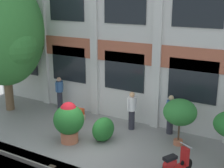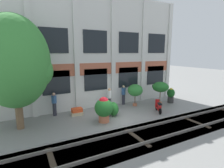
{
  "view_description": "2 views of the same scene",
  "coord_description": "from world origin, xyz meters",
  "px_view_note": "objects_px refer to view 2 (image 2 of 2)",
  "views": [
    {
      "loc": [
        6.18,
        -8.65,
        5.5
      ],
      "look_at": [
        0.52,
        1.1,
        2.24
      ],
      "focal_mm": 50.0,
      "sensor_mm": 36.0,
      "label": 1
    },
    {
      "loc": [
        -5.17,
        -9.55,
        4.36
      ],
      "look_at": [
        0.74,
        1.74,
        2.04
      ],
      "focal_mm": 28.0,
      "sensor_mm": 36.0,
      "label": 2
    }
  ],
  "objects_px": {
    "broadleaf_tree": "(14,64)",
    "resident_watching_tracks": "(109,97)",
    "potted_plant_fluted_column": "(171,94)",
    "potted_plant_ribbed_drum": "(104,108)",
    "resident_near_plants": "(123,94)",
    "topiary_hedge": "(113,109)",
    "resident_by_doorway": "(54,103)",
    "scooter_near_curb": "(159,107)",
    "potted_plant_low_pan": "(160,87)",
    "potted_plant_terracotta_small": "(135,90)",
    "potted_plant_square_trough": "(77,112)"
  },
  "relations": [
    {
      "from": "broadleaf_tree",
      "to": "resident_watching_tracks",
      "type": "relative_size",
      "value": 3.9
    },
    {
      "from": "potted_plant_fluted_column",
      "to": "resident_watching_tracks",
      "type": "distance_m",
      "value": 5.6
    },
    {
      "from": "broadleaf_tree",
      "to": "potted_plant_ribbed_drum",
      "type": "relative_size",
      "value": 3.95
    },
    {
      "from": "broadleaf_tree",
      "to": "resident_near_plants",
      "type": "xyz_separation_m",
      "value": [
        7.79,
        1.32,
        -2.85
      ]
    },
    {
      "from": "potted_plant_ribbed_drum",
      "to": "topiary_hedge",
      "type": "distance_m",
      "value": 1.37
    },
    {
      "from": "resident_by_doorway",
      "to": "resident_watching_tracks",
      "type": "relative_size",
      "value": 1.0
    },
    {
      "from": "scooter_near_curb",
      "to": "resident_near_plants",
      "type": "bearing_deg",
      "value": 49.04
    },
    {
      "from": "potted_plant_fluted_column",
      "to": "resident_by_doorway",
      "type": "distance_m",
      "value": 9.69
    },
    {
      "from": "potted_plant_low_pan",
      "to": "resident_near_plants",
      "type": "relative_size",
      "value": 1.19
    },
    {
      "from": "potted_plant_ribbed_drum",
      "to": "potted_plant_low_pan",
      "type": "relative_size",
      "value": 0.83
    },
    {
      "from": "scooter_near_curb",
      "to": "potted_plant_ribbed_drum",
      "type": "bearing_deg",
      "value": 112.71
    },
    {
      "from": "potted_plant_terracotta_small",
      "to": "resident_watching_tracks",
      "type": "bearing_deg",
      "value": 169.82
    },
    {
      "from": "potted_plant_low_pan",
      "to": "topiary_hedge",
      "type": "relative_size",
      "value": 1.97
    },
    {
      "from": "broadleaf_tree",
      "to": "potted_plant_fluted_column",
      "type": "relative_size",
      "value": 4.91
    },
    {
      "from": "resident_by_doorway",
      "to": "potted_plant_terracotta_small",
      "type": "bearing_deg",
      "value": -4.74
    },
    {
      "from": "resident_by_doorway",
      "to": "potted_plant_low_pan",
      "type": "bearing_deg",
      "value": -8.15
    },
    {
      "from": "potted_plant_square_trough",
      "to": "broadleaf_tree",
      "type": "bearing_deg",
      "value": -170.13
    },
    {
      "from": "broadleaf_tree",
      "to": "potted_plant_terracotta_small",
      "type": "distance_m",
      "value": 8.78
    },
    {
      "from": "scooter_near_curb",
      "to": "topiary_hedge",
      "type": "xyz_separation_m",
      "value": [
        -3.22,
        1.02,
        0.04
      ]
    },
    {
      "from": "potted_plant_low_pan",
      "to": "resident_by_doorway",
      "type": "distance_m",
      "value": 8.45
    },
    {
      "from": "potted_plant_ribbed_drum",
      "to": "resident_watching_tracks",
      "type": "distance_m",
      "value": 2.74
    },
    {
      "from": "potted_plant_ribbed_drum",
      "to": "scooter_near_curb",
      "type": "bearing_deg",
      "value": -3.78
    },
    {
      "from": "potted_plant_ribbed_drum",
      "to": "resident_watching_tracks",
      "type": "height_order",
      "value": "resident_watching_tracks"
    },
    {
      "from": "potted_plant_fluted_column",
      "to": "scooter_near_curb",
      "type": "distance_m",
      "value": 3.11
    },
    {
      "from": "potted_plant_ribbed_drum",
      "to": "topiary_hedge",
      "type": "xyz_separation_m",
      "value": [
        1.08,
        0.74,
        -0.43
      ]
    },
    {
      "from": "potted_plant_terracotta_small",
      "to": "resident_near_plants",
      "type": "bearing_deg",
      "value": 128.75
    },
    {
      "from": "potted_plant_fluted_column",
      "to": "resident_by_doorway",
      "type": "bearing_deg",
      "value": 171.71
    },
    {
      "from": "broadleaf_tree",
      "to": "potted_plant_fluted_column",
      "type": "height_order",
      "value": "broadleaf_tree"
    },
    {
      "from": "potted_plant_fluted_column",
      "to": "scooter_near_curb",
      "type": "height_order",
      "value": "potted_plant_fluted_column"
    },
    {
      "from": "broadleaf_tree",
      "to": "resident_watching_tracks",
      "type": "bearing_deg",
      "value": 8.42
    },
    {
      "from": "potted_plant_ribbed_drum",
      "to": "potted_plant_square_trough",
      "type": "relative_size",
      "value": 1.89
    },
    {
      "from": "resident_near_plants",
      "to": "resident_by_doorway",
      "type": "bearing_deg",
      "value": -159.41
    },
    {
      "from": "resident_watching_tracks",
      "to": "topiary_hedge",
      "type": "xyz_separation_m",
      "value": [
        -0.45,
        -1.53,
        -0.4
      ]
    },
    {
      "from": "potted_plant_ribbed_drum",
      "to": "potted_plant_low_pan",
      "type": "distance_m",
      "value": 5.87
    },
    {
      "from": "resident_by_doorway",
      "to": "broadleaf_tree",
      "type": "bearing_deg",
      "value": -148.11
    },
    {
      "from": "potted_plant_ribbed_drum",
      "to": "potted_plant_terracotta_small",
      "type": "height_order",
      "value": "potted_plant_terracotta_small"
    },
    {
      "from": "potted_plant_ribbed_drum",
      "to": "resident_near_plants",
      "type": "bearing_deg",
      "value": 40.95
    },
    {
      "from": "potted_plant_fluted_column",
      "to": "resident_by_doorway",
      "type": "height_order",
      "value": "resident_by_doorway"
    },
    {
      "from": "scooter_near_curb",
      "to": "resident_near_plants",
      "type": "relative_size",
      "value": 0.78
    },
    {
      "from": "potted_plant_fluted_column",
      "to": "topiary_hedge",
      "type": "height_order",
      "value": "potted_plant_fluted_column"
    },
    {
      "from": "resident_watching_tracks",
      "to": "resident_near_plants",
      "type": "bearing_deg",
      "value": 32.06
    },
    {
      "from": "topiary_hedge",
      "to": "potted_plant_square_trough",
      "type": "bearing_deg",
      "value": 151.39
    },
    {
      "from": "potted_plant_low_pan",
      "to": "resident_watching_tracks",
      "type": "xyz_separation_m",
      "value": [
        -4.2,
        1.12,
        -0.63
      ]
    },
    {
      "from": "potted_plant_fluted_column",
      "to": "potted_plant_ribbed_drum",
      "type": "bearing_deg",
      "value": -170.35
    },
    {
      "from": "potted_plant_fluted_column",
      "to": "potted_plant_terracotta_small",
      "type": "relative_size",
      "value": 0.72
    },
    {
      "from": "potted_plant_low_pan",
      "to": "potted_plant_square_trough",
      "type": "height_order",
      "value": "potted_plant_low_pan"
    },
    {
      "from": "scooter_near_curb",
      "to": "resident_watching_tracks",
      "type": "distance_m",
      "value": 3.79
    },
    {
      "from": "potted_plant_fluted_column",
      "to": "broadleaf_tree",
      "type": "bearing_deg",
      "value": 179.25
    },
    {
      "from": "resident_watching_tracks",
      "to": "resident_near_plants",
      "type": "height_order",
      "value": "same"
    },
    {
      "from": "broadleaf_tree",
      "to": "potted_plant_terracotta_small",
      "type": "xyz_separation_m",
      "value": [
        8.42,
        0.53,
        -2.43
      ]
    }
  ]
}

